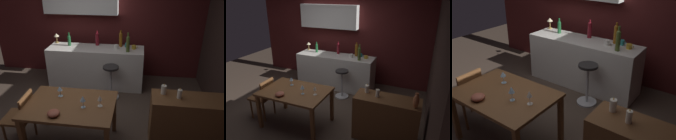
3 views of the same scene
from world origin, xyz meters
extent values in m
plane|color=#47382D|center=(0.00, 0.00, 0.00)|extent=(9.00, 9.00, 0.00)
cube|color=#4C1919|center=(0.00, 2.10, 1.30)|extent=(5.20, 0.10, 2.60)
cube|color=brown|center=(0.14, -0.50, 0.72)|extent=(1.27, 0.87, 0.04)
cube|color=brown|center=(-0.44, -0.11, 0.35)|extent=(0.06, 0.06, 0.70)
cube|color=brown|center=(0.73, -0.11, 0.35)|extent=(0.06, 0.06, 0.70)
cube|color=brown|center=(-0.44, -0.88, 0.35)|extent=(0.06, 0.06, 0.70)
cube|color=silver|center=(0.12, 1.43, 0.45)|extent=(2.10, 0.60, 0.90)
cube|color=brown|center=(1.84, -0.26, 0.41)|extent=(1.10, 0.44, 0.82)
cube|color=brown|center=(-0.68, -0.55, 0.45)|extent=(0.41, 0.41, 0.04)
cube|color=brown|center=(-0.50, -0.54, 0.65)|extent=(0.04, 0.38, 0.40)
cylinder|color=brown|center=(-0.83, -0.71, 0.22)|extent=(0.04, 0.04, 0.43)
cylinder|color=brown|center=(-0.84, -0.39, 0.22)|extent=(0.04, 0.04, 0.43)
cylinder|color=brown|center=(-0.51, -0.70, 0.22)|extent=(0.04, 0.04, 0.43)
cylinder|color=brown|center=(-0.52, -0.38, 0.22)|extent=(0.04, 0.04, 0.43)
cylinder|color=#262323|center=(0.53, 0.91, 0.69)|extent=(0.32, 0.32, 0.04)
cylinder|color=silver|center=(0.53, 0.91, 0.35)|extent=(0.04, 0.04, 0.67)
cylinder|color=silver|center=(0.53, 0.91, 0.01)|extent=(0.34, 0.34, 0.03)
cylinder|color=silver|center=(0.58, -0.50, 0.74)|extent=(0.07, 0.07, 0.00)
cylinder|color=silver|center=(0.58, -0.50, 0.79)|extent=(0.01, 0.01, 0.09)
cone|color=silver|center=(0.58, -0.50, 0.87)|extent=(0.06, 0.06, 0.07)
cylinder|color=silver|center=(-0.06, -0.32, 0.74)|extent=(0.07, 0.07, 0.00)
cylinder|color=silver|center=(-0.06, -0.32, 0.79)|extent=(0.01, 0.01, 0.10)
cone|color=silver|center=(-0.06, -0.32, 0.87)|extent=(0.07, 0.07, 0.07)
cylinder|color=silver|center=(0.35, -0.56, 0.74)|extent=(0.06, 0.06, 0.00)
cylinder|color=silver|center=(0.35, -0.56, 0.79)|extent=(0.01, 0.01, 0.10)
cone|color=silver|center=(0.35, -0.56, 0.88)|extent=(0.07, 0.07, 0.08)
ellipsoid|color=#9E4C38|center=(0.02, -0.79, 0.78)|extent=(0.16, 0.16, 0.07)
cylinder|color=#1E592D|center=(-0.49, 1.52, 1.00)|extent=(0.07, 0.07, 0.20)
sphere|color=#1E592D|center=(-0.49, 1.52, 1.10)|extent=(0.07, 0.07, 0.07)
cylinder|color=#1E592D|center=(-0.49, 1.52, 1.16)|extent=(0.03, 0.03, 0.07)
cylinder|color=maroon|center=(0.12, 1.62, 1.03)|extent=(0.08, 0.08, 0.25)
sphere|color=maroon|center=(0.12, 1.62, 1.15)|extent=(0.08, 0.08, 0.08)
cylinder|color=maroon|center=(0.12, 1.62, 1.20)|extent=(0.03, 0.03, 0.06)
cylinder|color=#8C5114|center=(0.65, 1.60, 1.04)|extent=(0.08, 0.08, 0.29)
sphere|color=#8C5114|center=(0.65, 1.60, 1.19)|extent=(0.08, 0.08, 0.08)
cylinder|color=#8C5114|center=(0.65, 1.60, 1.24)|extent=(0.04, 0.04, 0.06)
cylinder|color=#475623|center=(0.83, 1.29, 1.05)|extent=(0.08, 0.08, 0.30)
sphere|color=#475623|center=(0.83, 1.29, 1.20)|extent=(0.08, 0.08, 0.08)
cylinder|color=#475623|center=(0.83, 1.29, 1.26)|extent=(0.04, 0.04, 0.08)
cylinder|color=gold|center=(0.95, 1.48, 0.94)|extent=(0.09, 0.09, 0.08)
torus|color=gold|center=(1.01, 1.48, 0.94)|extent=(0.05, 0.01, 0.05)
cylinder|color=teal|center=(0.79, 1.58, 0.95)|extent=(0.07, 0.07, 0.09)
torus|color=teal|center=(0.83, 1.58, 0.95)|extent=(0.05, 0.01, 0.05)
cylinder|color=white|center=(0.57, 1.44, 0.95)|extent=(0.09, 0.09, 0.09)
torus|color=white|center=(0.63, 1.44, 0.95)|extent=(0.05, 0.01, 0.05)
cylinder|color=#A58447|center=(-0.84, 1.66, 0.91)|extent=(0.08, 0.08, 0.02)
cylinder|color=#A58447|center=(-0.84, 1.66, 0.99)|extent=(0.02, 0.02, 0.14)
cone|color=beige|center=(-0.84, 1.66, 1.09)|extent=(0.12, 0.12, 0.07)
cylinder|color=white|center=(1.67, -0.26, 0.89)|extent=(0.06, 0.06, 0.13)
ellipsoid|color=yellow|center=(1.67, -0.26, 0.96)|extent=(0.01, 0.01, 0.03)
cylinder|color=white|center=(1.46, -0.17, 0.89)|extent=(0.08, 0.08, 0.13)
ellipsoid|color=yellow|center=(1.46, -0.17, 0.97)|extent=(0.01, 0.01, 0.03)
camera|label=1|loc=(1.08, -2.97, 2.48)|focal=34.82mm
camera|label=2|loc=(2.30, -3.41, 2.50)|focal=33.12mm
camera|label=3|loc=(2.30, -2.23, 2.32)|focal=39.63mm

